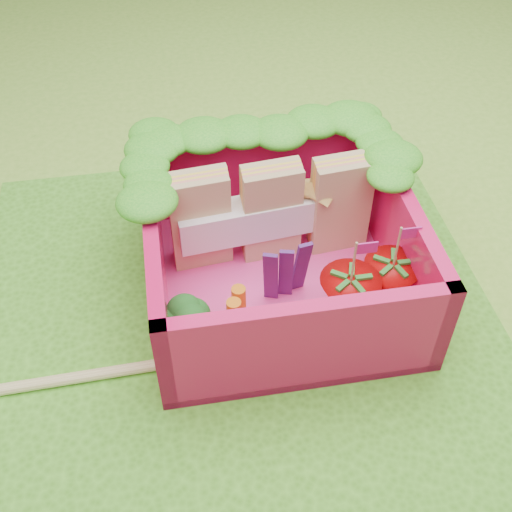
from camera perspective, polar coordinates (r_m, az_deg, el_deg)
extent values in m
plane|color=#78B834|center=(3.30, -1.67, -5.41)|extent=(14.00, 14.00, 0.00)
cube|color=#4B9B23|center=(3.29, -1.68, -5.25)|extent=(2.60, 2.60, 0.03)
cube|color=#FA3F9B|center=(3.38, 2.03, -2.47)|extent=(1.30, 1.30, 0.05)
cube|color=#E61355|center=(3.66, 0.27, 7.21)|extent=(1.30, 0.07, 0.55)
cube|color=#E61355|center=(2.80, 4.58, -8.10)|extent=(1.30, 0.07, 0.55)
cube|color=#E61355|center=(3.16, -8.86, -0.73)|extent=(0.07, 1.30, 0.55)
cube|color=#E61355|center=(3.35, 12.51, 1.78)|extent=(0.07, 1.30, 0.55)
ellipsoid|color=#1F971B|center=(3.40, -8.08, 10.37)|extent=(0.30, 0.30, 0.11)
ellipsoid|color=#1F971B|center=(3.41, -4.68, 10.75)|extent=(0.30, 0.30, 0.11)
ellipsoid|color=#1F971B|center=(3.42, -1.29, 11.09)|extent=(0.30, 0.30, 0.11)
ellipsoid|color=#1F971B|center=(3.45, 2.06, 11.39)|extent=(0.30, 0.30, 0.11)
ellipsoid|color=#1F971B|center=(3.49, 5.35, 11.65)|extent=(0.30, 0.30, 0.11)
ellipsoid|color=#1F971B|center=(3.54, 8.56, 11.87)|extent=(0.30, 0.30, 0.11)
ellipsoid|color=#1F971B|center=(3.02, -8.99, 5.12)|extent=(0.27, 0.27, 0.10)
ellipsoid|color=#1F971B|center=(3.13, -9.13, 6.73)|extent=(0.27, 0.27, 0.10)
ellipsoid|color=#1F971B|center=(3.24, -9.26, 8.23)|extent=(0.27, 0.27, 0.10)
ellipsoid|color=#1F971B|center=(3.35, -9.39, 9.63)|extent=(0.27, 0.27, 0.10)
ellipsoid|color=#1F971B|center=(3.47, -9.50, 10.94)|extent=(0.27, 0.27, 0.10)
ellipsoid|color=#1F971B|center=(3.20, 12.27, 7.27)|extent=(0.27, 0.27, 0.10)
ellipsoid|color=#1F971B|center=(3.31, 11.50, 8.74)|extent=(0.27, 0.27, 0.10)
ellipsoid|color=#1F971B|center=(3.41, 10.78, 10.12)|extent=(0.27, 0.27, 0.10)
ellipsoid|color=#1F971B|center=(3.52, 10.09, 11.41)|extent=(0.27, 0.27, 0.10)
ellipsoid|color=#1F971B|center=(3.63, 9.45, 12.63)|extent=(0.27, 0.27, 0.10)
cube|color=tan|center=(3.31, -4.96, 3.32)|extent=(0.32, 0.18, 0.55)
cube|color=tan|center=(3.34, 1.36, 4.03)|extent=(0.32, 0.18, 0.55)
cube|color=tan|center=(3.42, 7.49, 4.67)|extent=(0.32, 0.18, 0.55)
cube|color=white|center=(3.36, 1.35, 3.68)|extent=(1.00, 0.27, 0.20)
cylinder|color=#5D9447|center=(3.04, -6.25, -6.98)|extent=(0.12, 0.12, 0.15)
ellipsoid|color=#16521E|center=(2.94, -6.46, -5.34)|extent=(0.30, 0.30, 0.12)
cylinder|color=orange|center=(3.00, -1.93, -5.86)|extent=(0.07, 0.07, 0.28)
cylinder|color=orange|center=(3.08, -1.53, -4.47)|extent=(0.07, 0.07, 0.24)
cube|color=#4E1C62|center=(3.12, 1.33, -1.84)|extent=(0.07, 0.04, 0.38)
cube|color=#4E1C62|center=(3.14, 2.68, -1.52)|extent=(0.07, 0.04, 0.38)
cube|color=#4E1C62|center=(3.17, 4.01, -0.95)|extent=(0.07, 0.03, 0.38)
cone|color=red|center=(3.10, 8.16, -3.98)|extent=(0.29, 0.29, 0.29)
cylinder|color=tan|center=(2.91, 8.69, -0.53)|extent=(0.01, 0.01, 0.24)
cube|color=#CF2282|center=(2.87, 9.81, 0.71)|extent=(0.10, 0.01, 0.06)
cone|color=red|center=(3.21, 11.75, -2.54)|extent=(0.28, 0.28, 0.28)
cylinder|color=tan|center=(3.03, 12.46, 0.80)|extent=(0.01, 0.01, 0.24)
cube|color=#CF2282|center=(2.99, 13.59, 2.01)|extent=(0.10, 0.01, 0.06)
cube|color=green|center=(3.40, 10.61, -1.81)|extent=(0.33, 0.11, 0.05)
cube|color=green|center=(3.27, 11.70, -4.48)|extent=(0.32, 0.08, 0.05)
cube|color=green|center=(3.14, 6.55, -6.29)|extent=(0.29, 0.26, 0.05)
cube|color=#D3B773|center=(3.18, -21.04, -11.02)|extent=(2.12, 0.10, 0.04)
cube|color=#D3B773|center=(3.17, -20.03, -10.71)|extent=(2.12, 0.10, 0.04)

